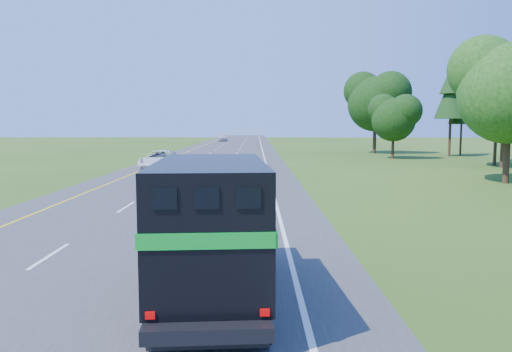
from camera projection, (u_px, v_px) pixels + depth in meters
The scene contains 5 objects.
road at pixel (215, 161), 54.02m from camera, with size 15.00×260.00×0.04m, color #38383A.
lane_markings at pixel (215, 161), 54.01m from camera, with size 11.15×260.00×0.01m.
horse_truck at pixel (211, 225), 11.38m from camera, with size 2.73×7.40×3.22m.
white_suv at pixel (161, 160), 43.38m from camera, with size 2.90×6.30×1.75m, color silver.
far_car at pixel (223, 137), 118.14m from camera, with size 2.08×5.17×1.76m, color silver.
Camera 1 is at (4.47, -3.89, 4.04)m, focal length 35.00 mm.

